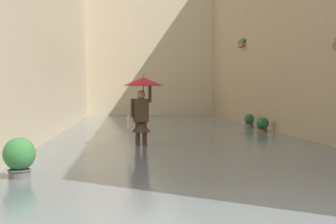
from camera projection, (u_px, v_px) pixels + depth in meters
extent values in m
plane|color=#605B56|center=(169.00, 137.00, 16.82)|extent=(60.00, 60.00, 0.00)
cube|color=slate|center=(169.00, 134.00, 16.82)|extent=(8.14, 29.71, 0.20)
cube|color=tan|center=(298.00, 7.00, 17.04)|extent=(1.80, 27.71, 9.10)
cube|color=#9E563D|center=(242.00, 45.00, 21.13)|extent=(0.20, 0.70, 0.18)
ellipsoid|color=#387F3D|center=(242.00, 41.00, 21.12)|extent=(0.28, 0.76, 0.24)
cube|color=beige|center=(33.00, 8.00, 16.24)|extent=(1.80, 27.71, 8.75)
cube|color=beige|center=(150.00, 34.00, 29.31)|extent=(10.94, 1.80, 10.13)
cube|color=#2D2319|center=(138.00, 151.00, 12.49)|extent=(0.13, 0.25, 0.10)
cylinder|color=#4C3828|center=(138.00, 136.00, 12.48)|extent=(0.13, 0.13, 0.70)
cube|color=#2D2319|center=(145.00, 151.00, 12.53)|extent=(0.13, 0.25, 0.10)
cylinder|color=#4C3828|center=(145.00, 135.00, 12.51)|extent=(0.13, 0.13, 0.70)
cube|color=#4C3828|center=(141.00, 110.00, 12.47)|extent=(0.40, 0.25, 0.60)
cone|color=#4C3828|center=(141.00, 127.00, 12.48)|extent=(0.54, 0.54, 0.28)
sphere|color=tan|center=(141.00, 95.00, 12.45)|extent=(0.22, 0.22, 0.22)
cylinder|color=#4C3828|center=(150.00, 94.00, 12.49)|extent=(0.09, 0.09, 0.44)
cylinder|color=#4C3828|center=(132.00, 108.00, 12.42)|extent=(0.09, 0.09, 0.48)
cylinder|color=black|center=(143.00, 90.00, 12.46)|extent=(0.02, 0.02, 0.44)
cone|color=red|center=(143.00, 81.00, 12.45)|extent=(1.06, 1.06, 0.22)
cylinder|color=black|center=(143.00, 76.00, 12.44)|extent=(0.01, 0.01, 0.08)
cube|color=beige|center=(129.00, 121.00, 12.40)|extent=(0.08, 0.28, 0.32)
torus|color=beige|center=(129.00, 110.00, 12.39)|extent=(0.05, 0.30, 0.30)
cylinder|color=#66605B|center=(249.00, 128.00, 18.92)|extent=(0.33, 0.33, 0.34)
torus|color=#56524E|center=(249.00, 124.00, 18.91)|extent=(0.37, 0.37, 0.04)
ellipsoid|color=#23602D|center=(249.00, 119.00, 18.90)|extent=(0.38, 0.38, 0.38)
cylinder|color=brown|center=(263.00, 133.00, 16.93)|extent=(0.33, 0.33, 0.28)
torus|color=brown|center=(263.00, 129.00, 16.92)|extent=(0.36, 0.36, 0.04)
ellipsoid|color=#23602D|center=(263.00, 123.00, 16.91)|extent=(0.43, 0.43, 0.42)
cylinder|color=#66605B|center=(20.00, 180.00, 7.73)|extent=(0.34, 0.34, 0.32)
torus|color=#56524E|center=(19.00, 170.00, 7.72)|extent=(0.37, 0.37, 0.04)
ellipsoid|color=#387F3D|center=(19.00, 154.00, 7.71)|extent=(0.51, 0.51, 0.52)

